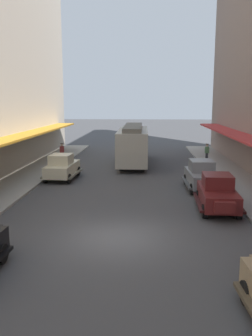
{
  "coord_description": "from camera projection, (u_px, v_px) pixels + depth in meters",
  "views": [
    {
      "loc": [
        1.13,
        -13.94,
        5.52
      ],
      "look_at": [
        0.0,
        6.0,
        1.8
      ],
      "focal_mm": 38.25,
      "sensor_mm": 36.0,
      "label": 1
    }
  ],
  "objects": [
    {
      "name": "parked_car_0",
      "position": [
        218.0,
        192.0,
        18.31
      ],
      "size": [
        2.28,
        4.31,
        1.84
      ],
      "color": "#591919",
      "rests_on": "ground"
    },
    {
      "name": "parked_car_4",
      "position": [
        62.0,
        166.0,
        25.67
      ],
      "size": [
        2.31,
        4.32,
        1.84
      ],
      "color": "beige",
      "rests_on": "ground"
    },
    {
      "name": "pedestrian_3",
      "position": [
        207.0,
        153.0,
        31.88
      ],
      "size": [
        0.36,
        0.28,
        1.67
      ],
      "color": "#2D2D33",
      "rests_on": "sidewalk_right"
    },
    {
      "name": "pedestrian_0",
      "position": [
        62.0,
        152.0,
        32.26
      ],
      "size": [
        0.36,
        0.28,
        1.67
      ],
      "color": "#4C4238",
      "rests_on": "sidewalk_left"
    },
    {
      "name": "ground_plane",
      "position": [
        118.0,
        237.0,
        14.76
      ],
      "size": [
        200.0,
        200.0,
        0.0
      ],
      "primitive_type": "plane",
      "color": "#424244"
    },
    {
      "name": "streetcar",
      "position": [
        133.0,
        143.0,
        31.73
      ],
      "size": [
        2.61,
        9.62,
        3.46
      ],
      "color": "#ADA899",
      "rests_on": "ground"
    },
    {
      "name": "parked_car_1",
      "position": [
        202.0,
        175.0,
        22.72
      ],
      "size": [
        2.25,
        4.3,
        1.84
      ],
      "color": "slate",
      "rests_on": "ground"
    }
  ]
}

